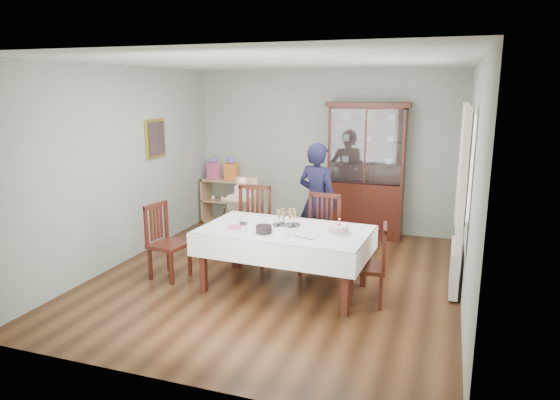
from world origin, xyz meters
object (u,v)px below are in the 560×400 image
at_px(gift_bag_orange, 231,169).
at_px(gift_bag_pink, 213,169).
at_px(china_cabinet, 366,169).
at_px(birthday_cake, 339,230).
at_px(chair_far_left, 252,241).
at_px(chair_end_right, 367,280).
at_px(chair_far_right, 319,250).
at_px(chair_end_left, 169,256).
at_px(sideboard, 227,201).
at_px(high_chair, 243,220).
at_px(dining_table, 285,259).
at_px(champagne_tray, 286,221).
at_px(woman, 317,201).

bearing_deg(gift_bag_orange, gift_bag_pink, 180.00).
xyz_separation_m(china_cabinet, birthday_cake, (0.11, -2.55, -0.31)).
bearing_deg(chair_far_left, chair_end_right, -31.76).
xyz_separation_m(china_cabinet, chair_far_right, (-0.28, -1.89, -0.82)).
relative_size(chair_far_left, chair_end_left, 1.12).
bearing_deg(chair_end_right, gift_bag_pink, -136.64).
bearing_deg(sideboard, gift_bag_pink, -175.38).
bearing_deg(high_chair, gift_bag_orange, 128.16).
height_order(dining_table, chair_far_right, chair_far_right).
distance_m(dining_table, sideboard, 3.26).
bearing_deg(gift_bag_pink, dining_table, -49.35).
bearing_deg(dining_table, gift_bag_orange, 125.79).
bearing_deg(dining_table, chair_end_right, -4.08).
height_order(high_chair, gift_bag_pink, gift_bag_pink).
bearing_deg(chair_end_right, china_cabinet, -177.02).
relative_size(china_cabinet, gift_bag_orange, 5.34).
bearing_deg(birthday_cake, chair_far_left, 153.09).
bearing_deg(chair_end_left, sideboard, 18.58).
xyz_separation_m(china_cabinet, champagne_tray, (-0.56, -2.45, -0.30)).
distance_m(china_cabinet, chair_far_left, 2.38).
height_order(china_cabinet, chair_end_right, china_cabinet).
height_order(chair_end_right, gift_bag_pink, gift_bag_pink).
bearing_deg(gift_bag_pink, birthday_cake, -41.76).
bearing_deg(chair_far_left, gift_bag_orange, 114.13).
height_order(woman, high_chair, woman).
xyz_separation_m(chair_far_left, chair_end_right, (1.73, -0.79, -0.05)).
xyz_separation_m(china_cabinet, gift_bag_orange, (-2.39, 0.00, -0.14)).
bearing_deg(woman, champagne_tray, 104.08).
distance_m(dining_table, chair_far_left, 1.02).
bearing_deg(chair_end_right, sideboard, -139.11).
xyz_separation_m(woman, gift_bag_orange, (-1.91, 1.28, 0.15)).
xyz_separation_m(dining_table, woman, (0.06, 1.29, 0.45)).
bearing_deg(china_cabinet, chair_far_left, -124.06).
bearing_deg(chair_end_left, chair_end_right, -79.30).
bearing_deg(champagne_tray, chair_end_left, -170.81).
relative_size(chair_end_left, gift_bag_pink, 2.47).
bearing_deg(high_chair, chair_end_right, -26.25).
height_order(sideboard, woman, woman).
relative_size(dining_table, chair_end_right, 2.24).
bearing_deg(chair_end_left, champagne_tray, -71.19).
height_order(dining_table, high_chair, high_chair).
relative_size(china_cabinet, sideboard, 2.42).
bearing_deg(woman, birthday_cake, 132.94).
xyz_separation_m(chair_far_right, chair_end_right, (0.76, -0.75, -0.03)).
xyz_separation_m(sideboard, high_chair, (0.86, -1.27, 0.03)).
xyz_separation_m(chair_end_right, birthday_cake, (-0.36, 0.09, 0.53)).
xyz_separation_m(dining_table, china_cabinet, (0.54, 2.57, 0.74)).
height_order(china_cabinet, sideboard, china_cabinet).
xyz_separation_m(chair_far_right, high_chair, (-1.36, 0.65, 0.12)).
distance_m(woman, high_chair, 1.23).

